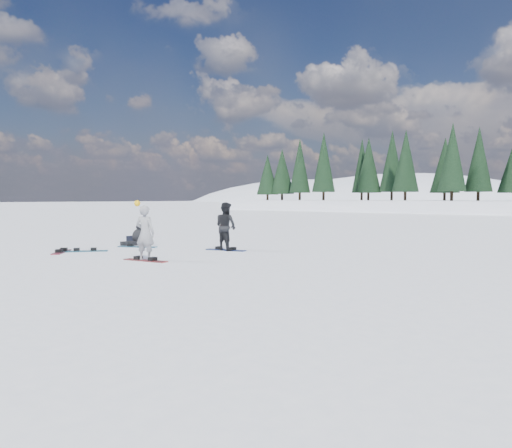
% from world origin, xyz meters
% --- Properties ---
extents(ground, '(420.00, 420.00, 0.00)m').
position_xyz_m(ground, '(0.00, 0.00, 0.00)').
color(ground, white).
rests_on(ground, ground).
extents(snowboarder_woman, '(0.70, 0.58, 1.79)m').
position_xyz_m(snowboarder_woman, '(0.67, -1.01, 0.83)').
color(snowboarder_woman, gray).
rests_on(snowboarder_woman, ground).
extents(snowboarder_man, '(0.86, 0.69, 1.70)m').
position_xyz_m(snowboarder_man, '(0.40, 2.65, 0.85)').
color(snowboarder_man, black).
rests_on(snowboarder_man, ground).
extents(seated_rider, '(0.61, 0.99, 0.83)m').
position_xyz_m(seated_rider, '(-3.71, 1.90, 0.32)').
color(seated_rider, black).
rests_on(seated_rider, ground).
extents(gear_bag, '(0.49, 0.36, 0.30)m').
position_xyz_m(gear_bag, '(-4.41, 2.16, 0.15)').
color(gear_bag, black).
rests_on(gear_bag, ground).
extents(snowboard_woman, '(1.53, 0.56, 0.03)m').
position_xyz_m(snowboard_woman, '(0.67, -1.01, 0.01)').
color(snowboard_woman, maroon).
rests_on(snowboard_woman, ground).
extents(snowboard_man, '(1.52, 0.65, 0.03)m').
position_xyz_m(snowboard_man, '(0.40, 2.65, 0.01)').
color(snowboard_man, navy).
rests_on(snowboard_man, ground).
extents(snowboard_loose_b, '(1.28, 1.24, 0.03)m').
position_xyz_m(snowboard_loose_b, '(-3.41, -1.46, 0.01)').
color(snowboard_loose_b, maroon).
rests_on(snowboard_loose_b, ground).
extents(snowboard_loose_a, '(1.13, 1.37, 0.03)m').
position_xyz_m(snowboard_loose_a, '(-3.02, -0.79, 0.01)').
color(snowboard_loose_a, '#1A7091').
rests_on(snowboard_loose_a, ground).
extents(snowboard_loose_c, '(1.45, 0.97, 0.03)m').
position_xyz_m(snowboard_loose_c, '(-2.94, 1.32, 0.01)').
color(snowboard_loose_c, '#1A678F').
rests_on(snowboard_loose_c, ground).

